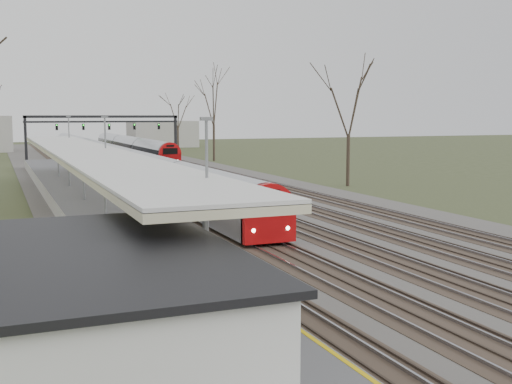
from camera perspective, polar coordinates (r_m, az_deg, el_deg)
track_bed at (r=62.56m, az=-8.98°, el=1.22°), size 24.00×160.00×0.22m
platform at (r=43.76m, az=-15.57°, el=-0.77°), size 3.50×69.00×1.00m
canopy at (r=38.97m, az=-14.95°, el=3.41°), size 4.10×50.00×3.11m
station_building at (r=14.42m, az=-15.40°, el=-11.66°), size 6.00×9.00×3.20m
signal_gantry at (r=91.73m, az=-13.38°, el=5.92°), size 21.00×0.59×6.08m
tree_east_far at (r=55.26m, az=8.27°, el=8.00°), size 5.00×5.00×10.30m
train_near at (r=72.32m, az=-13.09°, el=3.00°), size 2.62×90.21×3.05m
train_far at (r=95.14m, az=-11.06°, el=3.94°), size 2.62×45.21×3.05m
passenger at (r=19.94m, az=-5.63°, el=-5.52°), size 0.51×0.68×1.72m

